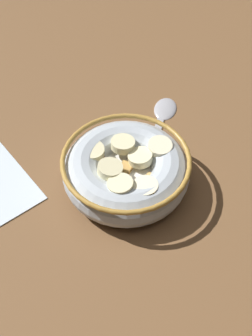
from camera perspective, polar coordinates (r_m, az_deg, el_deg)
name	(u,v)px	position (r cm, az deg, el deg)	size (l,w,h in cm)	color
ground_plane	(126,188)	(57.87, 0.00, -2.52)	(97.14, 97.14, 2.00)	brown
cereal_bowl	(126,170)	(55.01, 0.01, -0.25)	(15.50, 15.50, 5.30)	#B2BCC6
spoon	(162,119)	(64.45, 4.56, 6.13)	(7.84, 17.17, 0.80)	#A5A5AD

